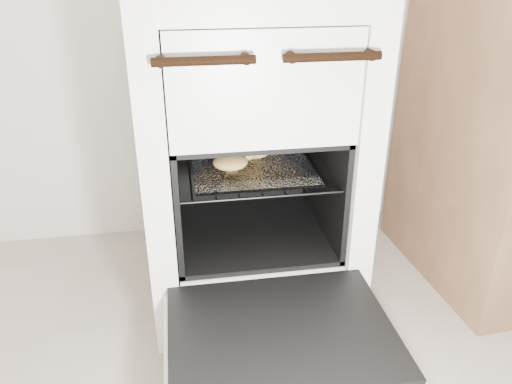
% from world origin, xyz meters
% --- Properties ---
extents(stove, '(0.54, 0.61, 0.84)m').
position_xyz_m(stove, '(-0.11, 1.20, 0.41)').
color(stove, white).
rests_on(stove, ground).
extents(oven_door, '(0.49, 0.38, 0.03)m').
position_xyz_m(oven_door, '(-0.11, 0.74, 0.18)').
color(oven_door, black).
rests_on(oven_door, stove).
extents(oven_rack, '(0.40, 0.38, 0.01)m').
position_xyz_m(oven_rack, '(-0.11, 1.14, 0.40)').
color(oven_rack, black).
rests_on(oven_rack, stove).
extents(foil_sheet, '(0.31, 0.27, 0.01)m').
position_xyz_m(foil_sheet, '(-0.11, 1.12, 0.41)').
color(foil_sheet, white).
rests_on(foil_sheet, oven_rack).
extents(baked_rolls, '(0.19, 0.18, 0.04)m').
position_xyz_m(baked_rolls, '(-0.14, 1.16, 0.43)').
color(baked_rolls, '#DBAE57').
rests_on(baked_rolls, foil_sheet).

